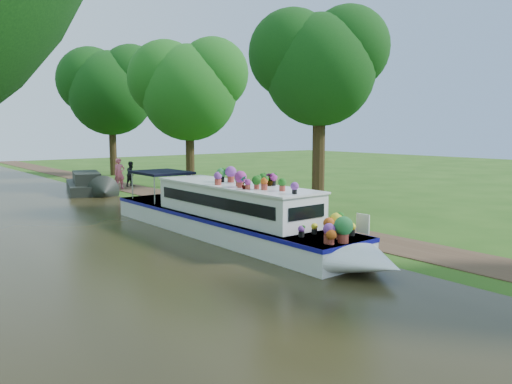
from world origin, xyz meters
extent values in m
plane|color=#254D13|center=(0.00, 0.00, 0.00)|extent=(100.00, 100.00, 0.00)
cube|color=black|center=(-6.00, 0.00, 0.01)|extent=(10.00, 100.00, 0.02)
cube|color=#463020|center=(1.20, 0.00, 0.01)|extent=(2.20, 100.00, 0.03)
cube|color=white|center=(-2.25, 1.87, 0.40)|extent=(2.20, 12.00, 0.75)
cube|color=#110F8C|center=(-2.25, 1.87, 0.71)|extent=(2.24, 12.04, 0.12)
cube|color=white|center=(-2.25, 1.07, 1.29)|extent=(1.80, 7.00, 1.05)
cube|color=white|center=(-2.25, 1.07, 1.85)|extent=(1.90, 7.10, 0.06)
cube|color=black|center=(-1.34, 1.07, 1.37)|extent=(0.03, 6.40, 0.38)
cube|color=black|center=(-3.16, 1.07, 1.37)|extent=(0.03, 6.40, 0.38)
cube|color=black|center=(-2.25, 6.17, 1.92)|extent=(1.90, 2.40, 0.10)
cube|color=white|center=(-1.10, -3.53, 1.07)|extent=(0.04, 0.45, 0.55)
imported|color=#155115|center=(-2.89, -0.32, 2.09)|extent=(0.18, 0.24, 0.42)
imported|color=#155115|center=(-1.72, -0.17, 2.09)|extent=(0.34, 0.34, 0.43)
cylinder|color=black|center=(3.80, 3.00, 2.27)|extent=(0.56, 0.56, 4.55)
sphere|color=#0D350F|center=(3.80, 3.00, 6.23)|extent=(4.80, 4.80, 4.80)
sphere|color=#0D350F|center=(4.76, 2.28, 7.19)|extent=(3.60, 3.60, 3.60)
sphere|color=#0D350F|center=(2.96, 3.84, 6.95)|extent=(3.84, 3.84, 3.84)
cylinder|color=black|center=(4.50, 15.00, 1.92)|extent=(0.56, 0.56, 3.85)
sphere|color=#155115|center=(4.50, 15.00, 5.95)|extent=(6.00, 6.00, 6.00)
sphere|color=#155115|center=(5.70, 14.10, 7.15)|extent=(4.50, 4.50, 4.50)
sphere|color=#155115|center=(3.45, 16.05, 6.85)|extent=(4.80, 4.80, 4.80)
cylinder|color=black|center=(4.00, 26.00, 2.10)|extent=(0.56, 0.56, 4.20)
sphere|color=#0D350F|center=(4.00, 26.00, 6.51)|extent=(6.60, 6.60, 6.60)
sphere|color=#0D350F|center=(5.32, 25.01, 7.83)|extent=(4.95, 4.95, 4.95)
sphere|color=#0D350F|center=(2.85, 27.16, 7.50)|extent=(5.28, 5.28, 5.28)
cube|color=black|center=(-1.75, 16.78, 0.30)|extent=(3.21, 5.81, 0.55)
cube|color=black|center=(-1.75, 16.32, 0.90)|extent=(2.22, 3.49, 0.65)
imported|color=#D65890|center=(0.50, 16.81, 0.98)|extent=(0.70, 0.46, 1.90)
imported|color=black|center=(1.62, 17.51, 0.84)|extent=(0.92, 0.79, 1.61)
imported|color=#295B1B|center=(-0.60, 2.53, 0.21)|extent=(0.41, 0.36, 0.42)
camera|label=1|loc=(-12.12, -12.44, 3.74)|focal=35.00mm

